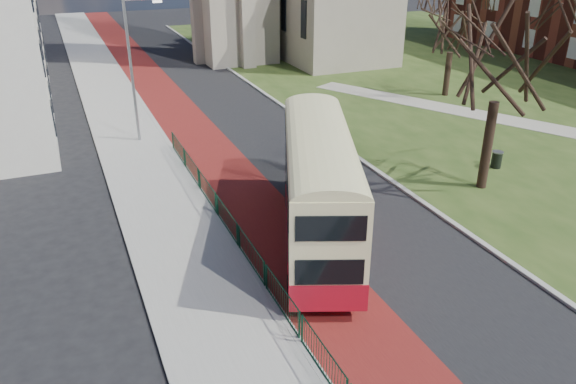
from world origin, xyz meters
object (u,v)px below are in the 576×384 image
bus (318,183)px  litter_bin (497,159)px  streetlamp (133,64)px  winter_tree_near (506,26)px  winter_tree_far (454,17)px

bus → litter_bin: (11.96, 3.25, -2.06)m
streetlamp → litter_bin: size_ratio=8.88×
bus → litter_bin: 12.57m
bus → winter_tree_near: 10.97m
winter_tree_near → litter_bin: (2.36, 1.68, -7.14)m
winter_tree_near → litter_bin: bearing=35.3°
winter_tree_near → winter_tree_far: 17.18m
streetlamp → bus: bearing=-72.8°
bus → winter_tree_near: winter_tree_near is taller
winter_tree_far → litter_bin: 15.40m
streetlamp → winter_tree_far: (22.99, 1.53, 1.19)m
winter_tree_near → winter_tree_far: size_ratio=1.32×
winter_tree_far → litter_bin: size_ratio=9.20×
bus → winter_tree_near: bearing=31.2°
streetlamp → bus: 15.48m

